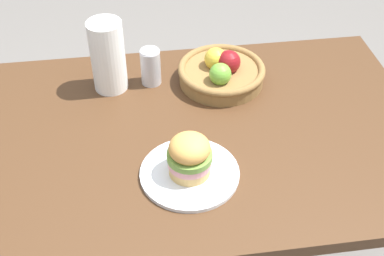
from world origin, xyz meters
name	(u,v)px	position (x,y,z in m)	size (l,w,h in m)	color
dining_table	(195,155)	(0.00, 0.00, 0.65)	(1.40, 0.90, 0.75)	#4C301C
plate	(190,173)	(-0.04, -0.18, 0.76)	(0.27, 0.27, 0.01)	white
sandwich	(190,156)	(-0.04, -0.18, 0.82)	(0.12, 0.12, 0.12)	#DBAD60
soda_can	(151,67)	(-0.11, 0.26, 0.81)	(0.07, 0.07, 0.13)	silver
fruit_basket	(221,72)	(0.12, 0.23, 0.79)	(0.29, 0.29, 0.12)	olive
paper_towel_roll	(108,56)	(-0.24, 0.26, 0.87)	(0.11, 0.11, 0.24)	white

